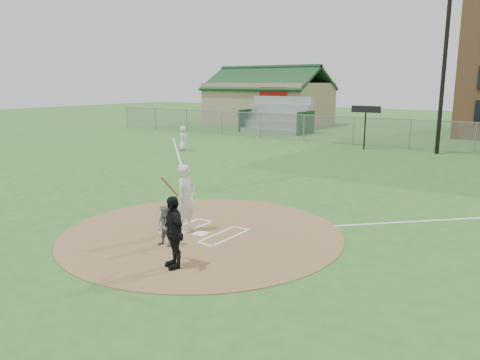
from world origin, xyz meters
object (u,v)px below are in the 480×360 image
Objects in this scene: catcher at (165,226)px; ondeck_player at (183,138)px; batter_at_plate at (186,198)px; home_plate at (200,234)px; umpire at (174,232)px.

ondeck_player is (-12.12, 14.28, 0.23)m from catcher.
batter_at_plate is at bearing 99.79° from catcher.
home_plate is at bearing 154.38° from ondeck_player.
ondeck_player is 0.80× the size of batter_at_plate.
home_plate is 0.25× the size of ondeck_player.
home_plate is 1.48m from catcher.
batter_at_plate is at bearing -178.75° from home_plate.
umpire reaches higher than ondeck_player.
umpire is at bearing 152.15° from ondeck_player.
batter_at_plate is at bearing 153.12° from ondeck_player.
umpire is 0.87× the size of batter_at_plate.
batter_at_plate is (-1.62, 2.30, 0.13)m from umpire.
umpire is at bearing -64.43° from home_plate.
catcher is at bearing 168.44° from umpire.
batter_at_plate is (-0.51, -0.01, 1.02)m from home_plate.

